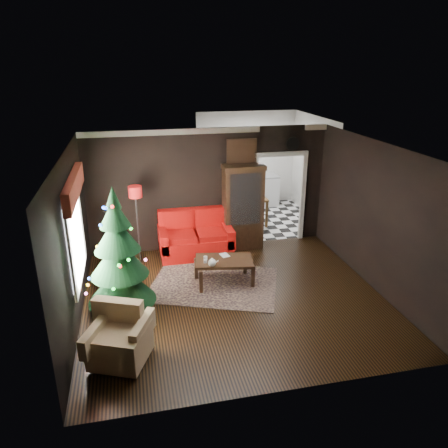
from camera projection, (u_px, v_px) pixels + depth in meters
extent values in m
plane|color=black|center=(234.00, 298.00, 8.05)|extent=(5.50, 5.50, 0.00)
plane|color=white|center=(236.00, 149.00, 7.05)|extent=(5.50, 5.50, 0.00)
plane|color=black|center=(209.00, 190.00, 9.83)|extent=(5.50, 0.00, 5.50)
plane|color=black|center=(284.00, 301.00, 5.27)|extent=(5.50, 0.00, 5.50)
plane|color=black|center=(71.00, 242.00, 7.00)|extent=(0.00, 5.50, 5.50)
plane|color=black|center=(376.00, 217.00, 8.11)|extent=(0.00, 5.50, 5.50)
cube|color=white|center=(75.00, 234.00, 7.17)|extent=(0.05, 1.60, 1.40)
cube|color=maroon|center=(74.00, 187.00, 6.89)|extent=(0.12, 2.10, 0.35)
plane|color=white|center=(259.00, 219.00, 12.04)|extent=(3.00, 3.00, 0.00)
cube|color=white|center=(247.00, 149.00, 12.76)|extent=(0.70, 0.06, 0.70)
cube|color=#624A58|center=(214.00, 284.00, 8.53)|extent=(2.91, 2.52, 0.01)
cylinder|color=white|center=(205.00, 258.00, 8.41)|extent=(0.09, 0.09, 0.07)
cylinder|color=white|center=(205.00, 261.00, 8.28)|extent=(0.07, 0.07, 0.06)
imported|color=#7A694F|center=(221.00, 251.00, 8.52)|extent=(0.16, 0.05, 0.21)
cylinder|color=white|center=(292.00, 144.00, 9.83)|extent=(0.32, 0.32, 0.06)
cube|color=#BF6C3D|center=(242.00, 152.00, 9.64)|extent=(0.62, 0.05, 0.52)
cube|color=white|center=(248.00, 192.00, 12.98)|extent=(1.80, 0.60, 0.90)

